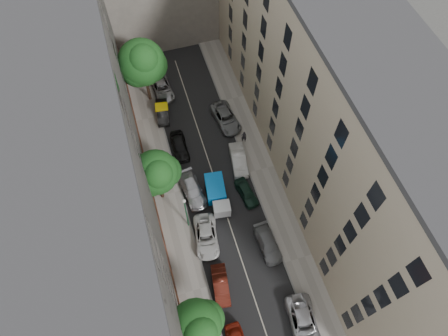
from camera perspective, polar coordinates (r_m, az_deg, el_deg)
name	(u,v)px	position (r m, az deg, el deg)	size (l,w,h in m)	color
ground	(216,182)	(45.08, -1.22, -2.01)	(120.00, 120.00, 0.00)	#4C4C49
road_surface	(216,182)	(45.07, -1.22, -2.00)	(8.00, 44.00, 0.02)	black
sidewalk_left	(168,194)	(44.69, -8.02, -3.74)	(3.00, 44.00, 0.15)	gray
sidewalk_right	(261,169)	(45.99, 5.37, -0.20)	(3.00, 44.00, 0.15)	gray
building_left	(93,159)	(36.66, -18.26, 1.19)	(8.00, 44.00, 20.00)	#4A4745
building_right	(324,102)	(39.74, 14.11, 9.07)	(8.00, 44.00, 20.00)	tan
tarp_truck	(217,195)	(42.96, -0.99, -3.85)	(2.44, 4.98, 2.20)	black
car_left_1	(221,285)	(40.12, -0.48, -16.39)	(1.44, 4.12, 1.36)	#4F180F
car_left_2	(206,236)	(41.63, -2.55, -9.75)	(2.33, 5.05, 1.40)	silver
car_left_3	(192,190)	(43.91, -4.53, -3.15)	(2.03, 4.98, 1.45)	#B8B7BD
car_left_4	(180,146)	(46.98, -6.38, 3.11)	(1.76, 4.36, 1.49)	black
car_left_5	(163,112)	(50.36, -8.77, 7.89)	(1.39, 3.98, 1.31)	black
car_left_6	(162,88)	(52.89, -8.81, 11.21)	(2.25, 4.87, 1.35)	#B4B3B8
car_right_0	(304,324)	(40.01, 11.31, -20.98)	(2.49, 5.40, 1.50)	silver
car_right_1	(268,244)	(41.61, 6.29, -10.72)	(1.82, 4.48, 1.30)	slate
car_right_2	(247,193)	(43.79, 3.25, -3.52)	(1.53, 3.80, 1.29)	black
car_right_3	(238,160)	(45.69, 2.08, 1.17)	(1.60, 4.58, 1.51)	silver
car_right_4	(226,118)	(49.13, 0.26, 7.15)	(2.42, 5.25, 1.46)	slate
tree_near	(197,327)	(34.11, -3.83, -21.71)	(4.66, 4.29, 8.40)	#382619
tree_mid	(157,174)	(40.07, -9.55, -0.80)	(4.93, 4.59, 7.72)	#382619
tree_far	(143,64)	(48.17, -11.51, 14.35)	(5.69, 5.47, 9.24)	#382619
lamp_post	(186,210)	(39.43, -5.48, -6.04)	(0.36, 0.36, 5.96)	#1B5E37
pedestrian	(244,137)	(47.19, 2.86, 4.50)	(0.63, 0.42, 1.74)	black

